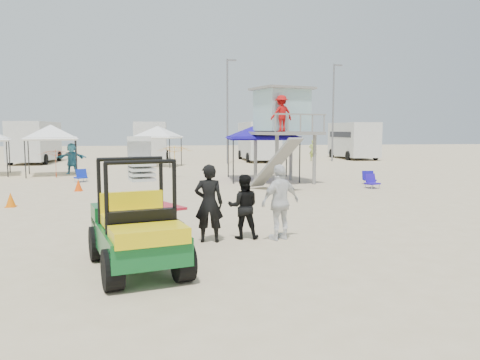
{
  "coord_description": "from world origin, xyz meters",
  "views": [
    {
      "loc": [
        -1.25,
        -9.11,
        2.62
      ],
      "look_at": [
        0.5,
        3.0,
        1.3
      ],
      "focal_mm": 35.0,
      "sensor_mm": 36.0,
      "label": 1
    }
  ],
  "objects": [
    {
      "name": "rv_far_right",
      "position": [
        15.0,
        31.49,
        1.8
      ],
      "size": [
        2.64,
        6.6,
        3.25
      ],
      "color": "silver",
      "rests_on": "ground"
    },
    {
      "name": "umbrella_a",
      "position": [
        -7.61,
        17.66,
        0.78
      ],
      "size": [
        1.89,
        1.92,
        1.56
      ],
      "primitive_type": "imported",
      "rotation": [
        0.0,
        0.0,
        -0.11
      ],
      "color": "red",
      "rests_on": "ground"
    },
    {
      "name": "cone_near",
      "position": [
        -5.27,
        11.59,
        0.25
      ],
      "size": [
        0.34,
        0.34,
        0.5
      ],
      "primitive_type": "cone",
      "color": "#FF4B08",
      "rests_on": "ground"
    },
    {
      "name": "rv_mid_left",
      "position": [
        -3.0,
        31.49,
        1.8
      ],
      "size": [
        2.65,
        6.5,
        3.25
      ],
      "color": "silver",
      "rests_on": "ground"
    },
    {
      "name": "rv_far_left",
      "position": [
        -12.0,
        29.99,
        1.8
      ],
      "size": [
        2.64,
        6.8,
        3.25
      ],
      "color": "silver",
      "rests_on": "ground"
    },
    {
      "name": "distant_beachgoers",
      "position": [
        -3.2,
        21.93,
        0.91
      ],
      "size": [
        18.98,
        10.01,
        1.84
      ],
      "color": "teal",
      "rests_on": "ground"
    },
    {
      "name": "beach_chair_c",
      "position": [
        8.13,
        12.21,
        0.31
      ],
      "size": [
        0.61,
        0.65,
        0.64
      ],
      "color": "#160E9C",
      "rests_on": "ground"
    },
    {
      "name": "lifeguard_tower",
      "position": [
        4.09,
        13.32,
        3.4
      ],
      "size": [
        3.59,
        3.59,
        4.56
      ],
      "color": "gray",
      "rests_on": "ground"
    },
    {
      "name": "canopy_blue",
      "position": [
        3.37,
        14.88,
        2.85
      ],
      "size": [
        3.59,
        3.59,
        3.4
      ],
      "color": "black",
      "rests_on": "ground"
    },
    {
      "name": "surf_trailer",
      "position": [
        -1.95,
        1.93,
        0.88
      ],
      "size": [
        1.85,
        2.67,
        2.16
      ],
      "color": "black",
      "rests_on": "ground"
    },
    {
      "name": "ground",
      "position": [
        0.0,
        0.0,
        0.0
      ],
      "size": [
        140.0,
        140.0,
        0.0
      ],
      "primitive_type": "plane",
      "color": "beige",
      "rests_on": "ground"
    },
    {
      "name": "beach_chair_a",
      "position": [
        -5.84,
        15.32,
        0.31
      ],
      "size": [
        0.73,
        0.82,
        0.64
      ],
      "color": "#1028B0",
      "rests_on": "ground"
    },
    {
      "name": "utility_cart",
      "position": [
        -1.95,
        -0.41,
        0.96
      ],
      "size": [
        2.01,
        2.97,
        2.06
      ],
      "color": "#0D5622",
      "rests_on": "ground"
    },
    {
      "name": "canopy_white_c",
      "position": [
        -2.25,
        24.81,
        2.74
      ],
      "size": [
        3.51,
        3.51,
        3.29
      ],
      "color": "black",
      "rests_on": "ground"
    },
    {
      "name": "rv_mid_right",
      "position": [
        6.0,
        29.99,
        1.8
      ],
      "size": [
        2.64,
        7.0,
        3.25
      ],
      "color": "silver",
      "rests_on": "ground"
    },
    {
      "name": "man_right",
      "position": [
        1.27,
        1.63,
        0.9
      ],
      "size": [
        1.15,
        0.84,
        1.81
      ],
      "primitive_type": "imported",
      "rotation": [
        0.0,
        0.0,
        3.57
      ],
      "color": "white",
      "rests_on": "ground"
    },
    {
      "name": "umbrella_b",
      "position": [
        -1.12,
        16.62,
        0.9
      ],
      "size": [
        2.65,
        2.67,
        1.79
      ],
      "primitive_type": "imported",
      "rotation": [
        0.0,
        0.0,
        0.48
      ],
      "color": "#FDB216",
      "rests_on": "ground"
    },
    {
      "name": "man_mid",
      "position": [
        0.42,
        1.88,
        0.78
      ],
      "size": [
        0.82,
        0.68,
        1.56
      ],
      "primitive_type": "imported",
      "rotation": [
        0.0,
        0.0,
        3.02
      ],
      "color": "black",
      "rests_on": "ground"
    },
    {
      "name": "man_left",
      "position": [
        -0.43,
        1.63,
        0.91
      ],
      "size": [
        0.71,
        0.51,
        1.83
      ],
      "primitive_type": "imported",
      "rotation": [
        0.0,
        0.0,
        3.02
      ],
      "color": "black",
      "rests_on": "ground"
    },
    {
      "name": "canopy_white_a",
      "position": [
        -8.12,
        19.02,
        2.77
      ],
      "size": [
        3.31,
        3.31,
        3.32
      ],
      "color": "black",
      "rests_on": "ground"
    },
    {
      "name": "cone_far",
      "position": [
        -6.73,
        7.58,
        0.25
      ],
      "size": [
        0.34,
        0.34,
        0.5
      ],
      "primitive_type": "cone",
      "color": "orange",
      "rests_on": "ground"
    },
    {
      "name": "beach_chair_b",
      "position": [
        7.61,
        10.76,
        0.31
      ],
      "size": [
        0.67,
        0.73,
        0.64
      ],
      "color": "#2510B4",
      "rests_on": "ground"
    },
    {
      "name": "light_pole_left",
      "position": [
        3.0,
        27.0,
        4.0
      ],
      "size": [
        0.14,
        0.14,
        8.0
      ],
      "primitive_type": "cylinder",
      "color": "slate",
      "rests_on": "ground"
    },
    {
      "name": "light_pole_right",
      "position": [
        12.0,
        28.5,
        4.0
      ],
      "size": [
        0.14,
        0.14,
        8.0
      ],
      "primitive_type": "cylinder",
      "color": "slate",
      "rests_on": "ground"
    }
  ]
}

